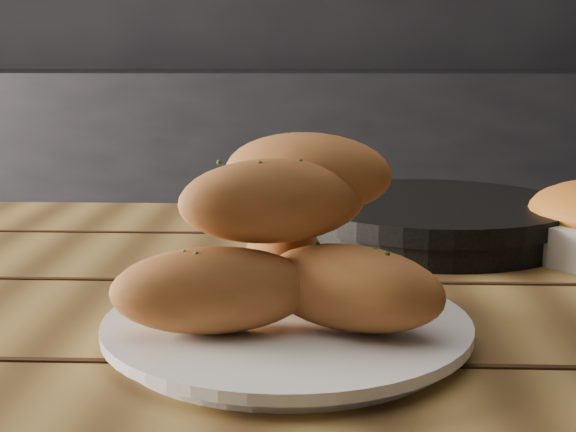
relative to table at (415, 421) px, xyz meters
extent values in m
cube|color=black|center=(-0.58, 2.01, -0.21)|extent=(2.80, 0.60, 0.90)
cube|color=olive|center=(0.00, 0.00, 0.07)|extent=(1.59, 0.98, 0.04)
cylinder|color=white|center=(-0.10, -0.05, 0.09)|extent=(0.24, 0.24, 0.01)
cylinder|color=white|center=(-0.10, -0.05, 0.10)|extent=(0.27, 0.27, 0.01)
ellipsoid|color=#AF5C30|center=(-0.15, -0.09, 0.14)|extent=(0.15, 0.09, 0.06)
ellipsoid|color=#AF5C30|center=(-0.06, -0.08, 0.14)|extent=(0.15, 0.12, 0.06)
ellipsoid|color=#AF5C30|center=(-0.11, -0.01, 0.14)|extent=(0.07, 0.13, 0.06)
ellipsoid|color=#AF5C30|center=(-0.11, -0.06, 0.19)|extent=(0.15, 0.10, 0.06)
ellipsoid|color=#AF5C30|center=(-0.09, -0.03, 0.21)|extent=(0.14, 0.09, 0.06)
cylinder|color=black|center=(0.05, 0.28, 0.10)|extent=(0.30, 0.30, 0.03)
cylinder|color=black|center=(0.05, 0.28, 0.12)|extent=(0.31, 0.31, 0.02)
camera|label=1|loc=(-0.08, -0.61, 0.30)|focal=50.00mm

